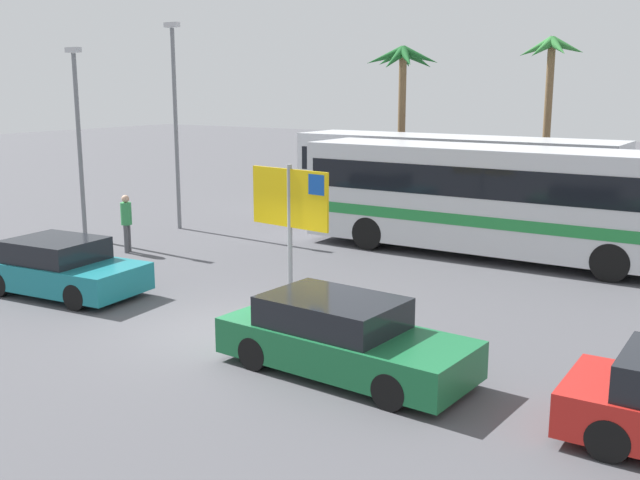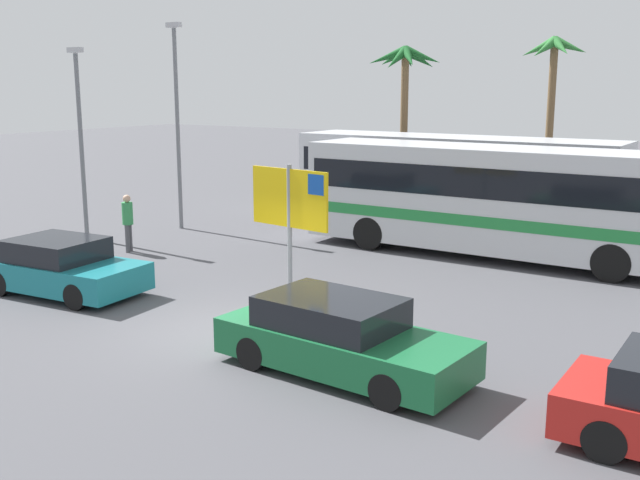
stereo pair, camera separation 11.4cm
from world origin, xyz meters
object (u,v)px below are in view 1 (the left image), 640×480
object	(u,v)px
ferry_sign	(291,204)
car_teal	(62,268)
bus_front_coach	(495,196)
bus_rear_coach	(452,177)
car_green	(342,338)
pedestrian_by_bus	(126,219)

from	to	relation	value
ferry_sign	car_teal	distance (m)	5.85
bus_front_coach	car_teal	world-z (taller)	bus_front_coach
bus_rear_coach	ferry_sign	size ratio (longest dim) A/B	3.54
ferry_sign	car_teal	world-z (taller)	ferry_sign
bus_rear_coach	car_teal	size ratio (longest dim) A/B	2.77
bus_front_coach	car_teal	distance (m)	11.95
car_green	pedestrian_by_bus	bearing A→B (deg)	159.24
bus_front_coach	bus_rear_coach	xyz separation A→B (m)	(-2.84, 3.58, 0.00)
pedestrian_by_bus	bus_front_coach	bearing A→B (deg)	7.40
bus_rear_coach	ferry_sign	distance (m)	10.86
bus_front_coach	pedestrian_by_bus	bearing A→B (deg)	-150.04
bus_rear_coach	car_green	xyz separation A→B (m)	(3.81, -13.69, -1.15)
bus_rear_coach	pedestrian_by_bus	xyz separation A→B (m)	(-6.52, -8.98, -0.76)
car_teal	pedestrian_by_bus	bearing A→B (deg)	112.60
ferry_sign	pedestrian_by_bus	bearing A→B (deg)	172.96
car_green	bus_rear_coach	bearing A→B (deg)	109.29
pedestrian_by_bus	bus_rear_coach	bearing A→B (deg)	31.45
bus_rear_coach	car_green	size ratio (longest dim) A/B	2.47
bus_front_coach	ferry_sign	xyz separation A→B (m)	(-2.09, -7.24, 0.54)
ferry_sign	car_green	xyz separation A→B (m)	(3.06, -2.87, -1.69)
bus_front_coach	bus_rear_coach	world-z (taller)	same
ferry_sign	car_green	distance (m)	4.52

